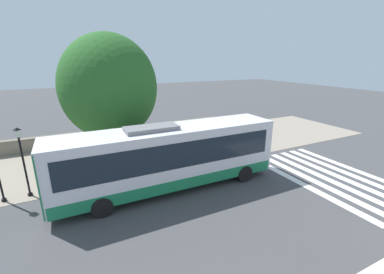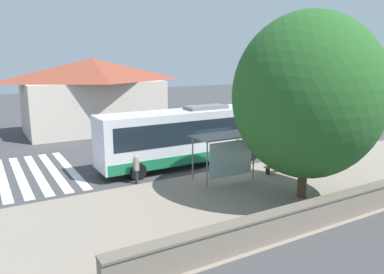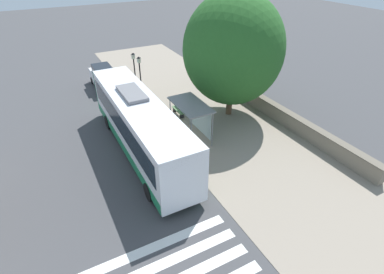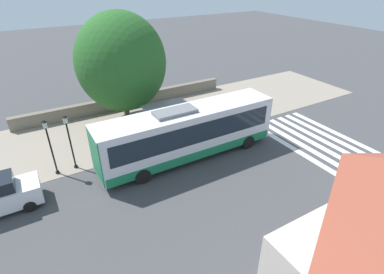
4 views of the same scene
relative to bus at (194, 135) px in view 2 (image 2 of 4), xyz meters
name	(u,v)px [view 2 (image 2 of 4)]	position (x,y,z in m)	size (l,w,h in m)	color
ground_plane	(219,170)	(-1.93, -0.66, -1.96)	(120.00, 120.00, 0.00)	#424244
sidewalk_plaza	(268,192)	(-6.43, -0.66, -1.95)	(9.00, 44.00, 0.02)	gray
crosswalk_stripes	(29,174)	(3.07, 9.63, -1.95)	(9.00, 5.25, 0.01)	silver
stone_wall	(333,209)	(-10.48, -0.66, -1.37)	(0.60, 20.00, 1.15)	slate
background_building	(94,94)	(14.33, 2.34, 1.53)	(7.10, 12.65, 6.76)	beige
bus	(194,135)	(0.00, 0.00, 0.00)	(2.61, 12.45, 3.79)	silver
bus_shelter	(225,143)	(-3.65, 0.10, 0.21)	(1.82, 3.44, 2.58)	slate
pedestrian	(136,167)	(-1.73, 4.67, -1.02)	(0.34, 0.22, 1.61)	#2D3347
bench	(277,166)	(-4.22, -3.28, -1.48)	(0.40, 1.59, 0.88)	#4C7247
street_lamp_near	(315,124)	(-2.51, -8.26, 0.33)	(0.28, 0.28, 3.83)	black
street_lamp_far	(304,126)	(-2.59, -7.09, 0.33)	(0.28, 0.28, 3.83)	black
shade_tree	(308,96)	(-7.79, -1.65, 3.10)	(7.13, 7.13, 8.98)	brown
parked_car_behind_bus	(322,133)	(-0.48, -11.50, -0.98)	(1.93, 4.32, 2.01)	silver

